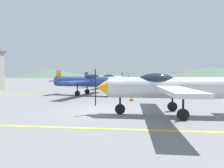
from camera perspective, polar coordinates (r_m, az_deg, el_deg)
ground_plane at (r=11.51m, az=-2.77°, el=-8.40°), size 400.00×400.00×0.00m
apron_line_near at (r=7.93m, az=-7.07°, el=-13.53°), size 80.00×0.16×0.01m
apron_line_far at (r=19.86m, az=1.02°, el=-3.66°), size 80.00×0.16×0.01m
airplane_near at (r=10.60m, az=16.91°, el=-0.91°), size 8.03×9.27×2.79m
airplane_mid at (r=20.42m, az=-7.87°, el=0.90°), size 8.16×9.30×2.79m
airplane_far at (r=31.76m, az=-2.14°, el=1.58°), size 8.16×9.31×2.79m
traffic_cone_front at (r=16.09m, az=6.10°, el=-4.17°), size 0.36×0.36×0.59m
hill_left at (r=179.44m, az=-17.90°, el=3.12°), size 78.45×78.45×7.54m
hill_centerleft at (r=161.98m, az=28.34°, el=3.14°), size 86.07×86.07×8.43m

